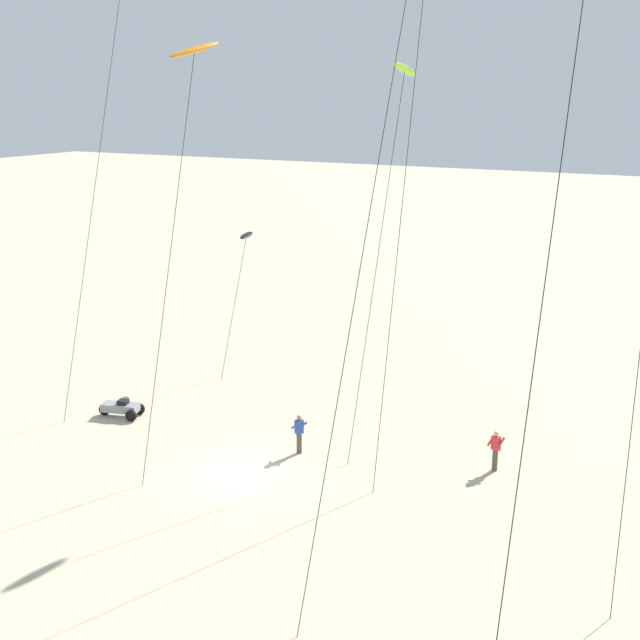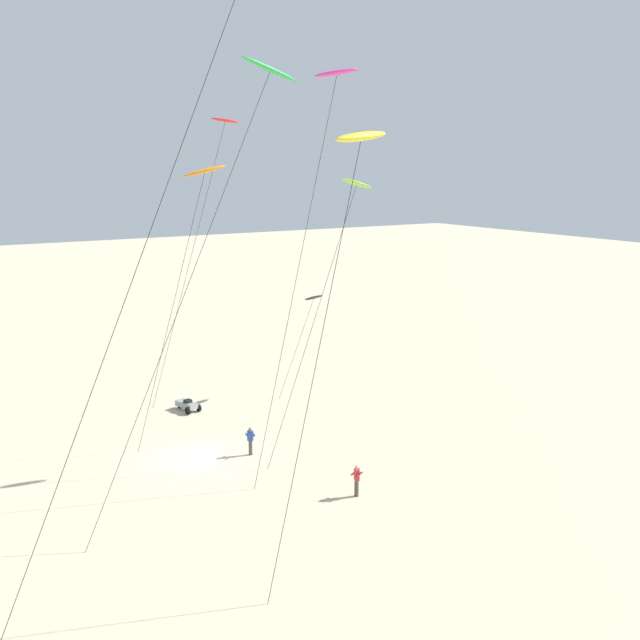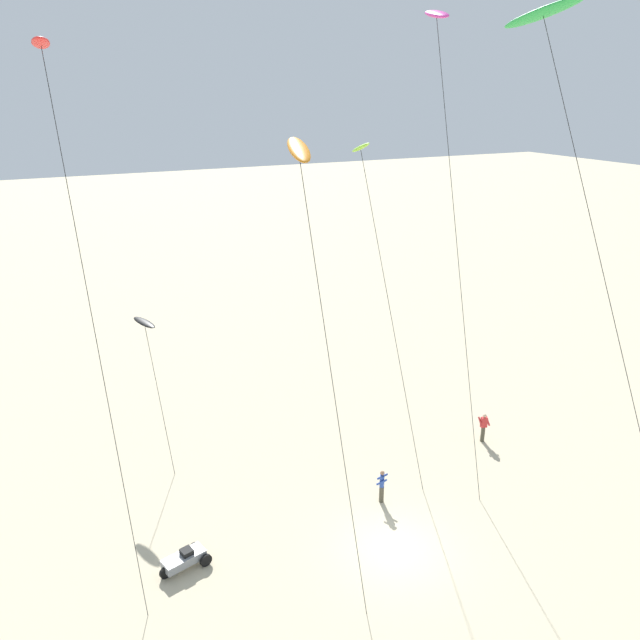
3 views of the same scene
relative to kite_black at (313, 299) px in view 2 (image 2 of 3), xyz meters
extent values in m
plane|color=beige|center=(7.32, -12.26, -6.98)|extent=(260.00, 260.00, 0.00)
cylinder|color=#262626|center=(20.49, -19.57, 5.38)|extent=(0.83, 11.06, 24.72)
ellipsoid|color=black|center=(0.00, 0.05, 0.10)|extent=(1.08, 1.98, 0.24)
cylinder|color=#262626|center=(0.11, -1.49, -3.47)|extent=(0.25, 3.10, 7.03)
ellipsoid|color=red|center=(-3.16, -5.13, 12.46)|extent=(0.72, 2.14, 0.43)
cylinder|color=#262626|center=(-2.93, -8.25, 2.70)|extent=(0.48, 6.27, 19.36)
ellipsoid|color=#8CD833|center=(10.22, -3.37, 8.43)|extent=(0.68, 1.89, 0.81)
cylinder|color=#262626|center=(10.45, -6.39, 0.69)|extent=(0.47, 6.08, 15.34)
ellipsoid|color=green|center=(13.71, -10.58, 13.63)|extent=(1.52, 3.36, 1.21)
cylinder|color=#262626|center=(14.06, -15.43, 3.27)|extent=(0.73, 9.74, 20.52)
ellipsoid|color=orange|center=(4.18, -9.87, 9.09)|extent=(1.25, 2.62, 0.88)
cylinder|color=#262626|center=(4.36, -12.31, 1.01)|extent=(0.38, 4.91, 15.98)
ellipsoid|color=yellow|center=(21.61, -11.05, 10.41)|extent=(1.47, 2.84, 0.64)
cylinder|color=#262626|center=(21.76, -13.20, 1.65)|extent=(0.34, 4.32, 17.26)
ellipsoid|color=#D8339E|center=(12.23, -6.01, 13.93)|extent=(1.32, 2.44, 0.71)
cylinder|color=#262626|center=(12.42, -8.62, 3.42)|extent=(0.41, 5.25, 20.81)
cylinder|color=#4C4738|center=(8.39, -9.35, -6.54)|extent=(0.22, 0.22, 0.88)
cube|color=#2D4CA5|center=(8.39, -9.35, -5.81)|extent=(0.36, 0.39, 0.58)
sphere|color=#9E7051|center=(8.39, -9.35, -5.41)|extent=(0.20, 0.20, 0.20)
cylinder|color=#2D4CA5|center=(8.26, -9.53, -5.76)|extent=(0.46, 0.36, 0.39)
cylinder|color=#2D4CA5|center=(8.52, -9.17, -5.76)|extent=(0.46, 0.36, 0.39)
cylinder|color=#4C4738|center=(16.06, -7.21, -6.54)|extent=(0.22, 0.22, 0.88)
cube|color=red|center=(16.06, -7.21, -5.81)|extent=(0.38, 0.28, 0.58)
sphere|color=beige|center=(16.06, -7.21, -5.41)|extent=(0.20, 0.20, 0.20)
cylinder|color=red|center=(16.27, -7.27, -5.76)|extent=(0.22, 0.51, 0.39)
cylinder|color=red|center=(15.85, -7.15, -5.76)|extent=(0.22, 0.51, 0.39)
cube|color=gray|center=(-0.91, -9.58, -6.54)|extent=(1.82, 1.12, 0.36)
cube|color=black|center=(-0.76, -9.54, -6.26)|extent=(0.54, 0.54, 0.20)
cylinder|color=black|center=(-1.69, -9.79, -6.72)|extent=(0.53, 0.25, 0.52)
cylinder|color=black|center=(-0.09, -9.83, -6.72)|extent=(0.53, 0.25, 0.52)
cylinder|color=black|center=(-0.33, -8.95, -6.72)|extent=(0.53, 0.25, 0.52)
camera|label=1|loc=(24.70, -38.43, 7.73)|focal=48.71mm
camera|label=2|loc=(44.05, -26.72, 9.30)|focal=40.78mm
camera|label=3|loc=(-4.44, -29.52, 11.01)|focal=34.45mm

